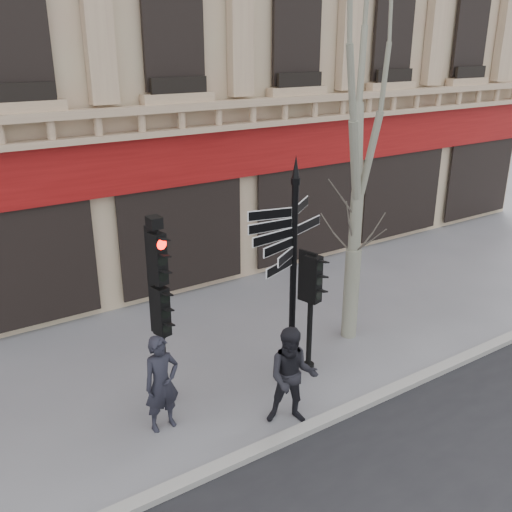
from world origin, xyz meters
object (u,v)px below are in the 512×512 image
(traffic_signal_secondary, at_px, (311,291))
(plane_tree, at_px, (365,76))
(traffic_signal_main, at_px, (159,291))
(fingerpost, at_px, (294,237))
(pedestrian_a, at_px, (162,383))
(pedestrian_b, at_px, (292,377))

(traffic_signal_secondary, bearing_deg, plane_tree, 5.34)
(traffic_signal_main, bearing_deg, fingerpost, -26.91)
(traffic_signal_secondary, bearing_deg, pedestrian_a, 166.87)
(plane_tree, height_order, pedestrian_a, plane_tree)
(fingerpost, relative_size, pedestrian_a, 2.57)
(traffic_signal_secondary, relative_size, pedestrian_b, 1.37)
(fingerpost, relative_size, plane_tree, 0.56)
(traffic_signal_main, xyz_separation_m, plane_tree, (4.59, 0.10, 3.38))
(plane_tree, bearing_deg, traffic_signal_secondary, -159.86)
(plane_tree, bearing_deg, fingerpost, -160.65)
(fingerpost, bearing_deg, pedestrian_b, -137.15)
(traffic_signal_secondary, xyz_separation_m, pedestrian_b, (-1.32, -1.19, -0.83))
(traffic_signal_secondary, height_order, plane_tree, plane_tree)
(traffic_signal_main, xyz_separation_m, pedestrian_a, (-0.31, -0.60, -1.41))
(traffic_signal_main, height_order, plane_tree, plane_tree)
(plane_tree, bearing_deg, traffic_signal_main, -178.79)
(pedestrian_a, height_order, pedestrian_b, pedestrian_b)
(pedestrian_a, bearing_deg, traffic_signal_main, 60.33)
(traffic_signal_secondary, distance_m, pedestrian_b, 1.96)
(fingerpost, bearing_deg, traffic_signal_secondary, 6.07)
(traffic_signal_secondary, relative_size, pedestrian_a, 1.42)
(fingerpost, bearing_deg, plane_tree, 8.32)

